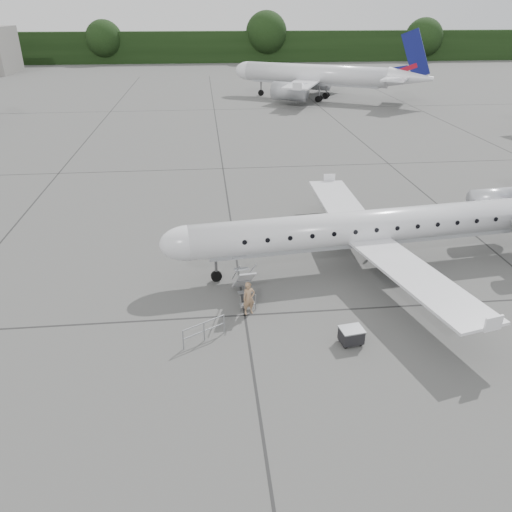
{
  "coord_description": "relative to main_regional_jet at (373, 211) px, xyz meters",
  "views": [
    {
      "loc": [
        -6.47,
        -18.95,
        14.0
      ],
      "look_at": [
        -4.09,
        4.26,
        2.3
      ],
      "focal_mm": 35.0,
      "sensor_mm": 36.0,
      "label": 1
    }
  ],
  "objects": [
    {
      "name": "ground",
      "position": [
        -2.97,
        -6.94,
        -3.51
      ],
      "size": [
        320.0,
        320.0,
        0.0
      ],
      "primitive_type": "plane",
      "color": "#585856",
      "rests_on": "ground"
    },
    {
      "name": "treeline",
      "position": [
        -2.97,
        123.06,
        0.49
      ],
      "size": [
        260.0,
        4.0,
        8.0
      ],
      "primitive_type": "cube",
      "color": "black",
      "rests_on": "ground"
    },
    {
      "name": "main_regional_jet",
      "position": [
        0.0,
        0.0,
        0.0
      ],
      "size": [
        29.38,
        22.63,
        7.01
      ],
      "primitive_type": null,
      "rotation": [
        0.0,
        0.0,
        0.11
      ],
      "color": "silver",
      "rests_on": "ground"
    },
    {
      "name": "airstair",
      "position": [
        -7.76,
        -3.16,
        -2.41
      ],
      "size": [
        1.12,
        2.57,
        2.2
      ],
      "primitive_type": null,
      "rotation": [
        0.0,
        0.0,
        0.11
      ],
      "color": "silver",
      "rests_on": "ground"
    },
    {
      "name": "passenger",
      "position": [
        -7.6,
        -4.55,
        -2.62
      ],
      "size": [
        0.74,
        0.6,
        1.77
      ],
      "primitive_type": "imported",
      "rotation": [
        0.0,
        0.0,
        0.3
      ],
      "color": "#977352",
      "rests_on": "ground"
    },
    {
      "name": "safety_railing",
      "position": [
        -9.88,
        -6.66,
        -3.01
      ],
      "size": [
        1.94,
        1.18,
        1.0
      ],
      "primitive_type": null,
      "rotation": [
        0.0,
        0.0,
        0.53
      ],
      "color": "gray",
      "rests_on": "ground"
    },
    {
      "name": "baggage_cart",
      "position": [
        -3.14,
        -7.56,
        -3.07
      ],
      "size": [
        1.11,
        0.95,
        0.87
      ],
      "primitive_type": null,
      "rotation": [
        0.0,
        0.0,
        0.15
      ],
      "color": "black",
      "rests_on": "ground"
    },
    {
      "name": "bg_narrowbody",
      "position": [
        9.08,
        59.45,
        2.02
      ],
      "size": [
        37.72,
        34.59,
        11.04
      ],
      "primitive_type": null,
      "rotation": [
        0.0,
        0.0,
        -0.53
      ],
      "color": "silver",
      "rests_on": "ground"
    }
  ]
}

